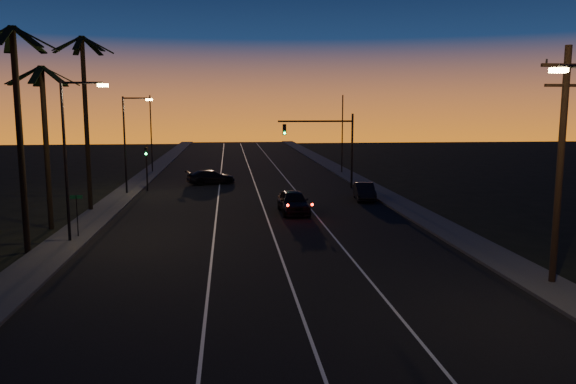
{
  "coord_description": "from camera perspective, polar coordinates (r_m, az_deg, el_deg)",
  "views": [
    {
      "loc": [
        -2.07,
        -11.82,
        7.47
      ],
      "look_at": [
        1.34,
        20.26,
        2.66
      ],
      "focal_mm": 35.0,
      "sensor_mm": 36.0,
      "label": 1
    }
  ],
  "objects": [
    {
      "name": "utility_pole",
      "position": [
        25.84,
        25.95,
        2.84
      ],
      "size": [
        2.2,
        0.28,
        10.0
      ],
      "color": "black",
      "rests_on": "ground"
    },
    {
      "name": "lead_car",
      "position": [
        40.26,
        0.55,
        -1.0
      ],
      "size": [
        2.14,
        5.48,
        1.65
      ],
      "color": "black",
      "rests_on": "road"
    },
    {
      "name": "sidewalk_right",
      "position": [
        44.49,
        11.38,
        -1.25
      ],
      "size": [
        2.4,
        170.0,
        0.16
      ],
      "primitive_type": "cube",
      "color": "#333331",
      "rests_on": "ground"
    },
    {
      "name": "right_car",
      "position": [
        46.53,
        7.77,
        0.05
      ],
      "size": [
        1.96,
        4.39,
        1.4
      ],
      "color": "black",
      "rests_on": "road"
    },
    {
      "name": "sidewalk_left",
      "position": [
        43.43,
        -18.11,
        -1.74
      ],
      "size": [
        2.4,
        170.0,
        0.16
      ],
      "primitive_type": "cube",
      "color": "#333331",
      "rests_on": "ground"
    },
    {
      "name": "lane_stripe_left",
      "position": [
        42.49,
        -7.23,
        -1.69
      ],
      "size": [
        0.12,
        160.0,
        0.01
      ],
      "primitive_type": "cube",
      "color": "silver",
      "rests_on": "road"
    },
    {
      "name": "cross_car",
      "position": [
        56.38,
        -7.84,
        1.51
      ],
      "size": [
        5.18,
        3.33,
        1.4
      ],
      "color": "black",
      "rests_on": "road"
    },
    {
      "name": "palm_far",
      "position": [
        43.03,
        -19.89,
        8.17
      ],
      "size": [
        4.25,
        4.16,
        12.53
      ],
      "color": "black",
      "rests_on": "ground"
    },
    {
      "name": "streetlight_left_far",
      "position": [
        50.61,
        -15.93,
        5.43
      ],
      "size": [
        2.55,
        0.26,
        8.5
      ],
      "color": "black",
      "rests_on": "ground"
    },
    {
      "name": "lane_stripe_mid",
      "position": [
        42.55,
        -2.51,
        -1.62
      ],
      "size": [
        0.12,
        160.0,
        0.01
      ],
      "primitive_type": "cube",
      "color": "silver",
      "rests_on": "road"
    },
    {
      "name": "palm_near",
      "position": [
        31.62,
        -25.71,
        6.93
      ],
      "size": [
        4.25,
        4.16,
        11.53
      ],
      "color": "black",
      "rests_on": "ground"
    },
    {
      "name": "far_pole_left",
      "position": [
        67.48,
        -13.73,
        5.72
      ],
      "size": [
        0.14,
        0.14,
        9.0
      ],
      "primitive_type": "cylinder",
      "color": "black",
      "rests_on": "ground"
    },
    {
      "name": "signal_mast",
      "position": [
        52.69,
        4.03,
        5.53
      ],
      "size": [
        7.1,
        0.41,
        7.0
      ],
      "color": "black",
      "rests_on": "ground"
    },
    {
      "name": "streetlight_left_near",
      "position": [
        33.04,
        -21.25,
        4.18
      ],
      "size": [
        2.55,
        0.26,
        9.0
      ],
      "color": "black",
      "rests_on": "ground"
    },
    {
      "name": "street_sign",
      "position": [
        34.45,
        -20.66,
        -1.79
      ],
      "size": [
        0.7,
        0.06,
        2.6
      ],
      "color": "black",
      "rests_on": "ground"
    },
    {
      "name": "road",
      "position": [
        42.53,
        -3.18,
        -1.64
      ],
      "size": [
        20.0,
        170.0,
        0.01
      ],
      "primitive_type": "cube",
      "color": "black",
      "rests_on": "ground"
    },
    {
      "name": "lane_stripe_right",
      "position": [
        42.91,
        2.16,
        -1.53
      ],
      "size": [
        0.12,
        160.0,
        0.01
      ],
      "primitive_type": "cube",
      "color": "silver",
      "rests_on": "road"
    },
    {
      "name": "far_pole_right",
      "position": [
        65.21,
        5.53,
        5.83
      ],
      "size": [
        0.14,
        0.14,
        9.0
      ],
      "primitive_type": "cylinder",
      "color": "black",
      "rests_on": "ground"
    },
    {
      "name": "palm_mid",
      "position": [
        37.53,
        -23.44,
        5.93
      ],
      "size": [
        4.25,
        4.16,
        10.03
      ],
      "color": "black",
      "rests_on": "ground"
    },
    {
      "name": "signal_post",
      "position": [
        52.53,
        -14.19,
        3.22
      ],
      "size": [
        0.28,
        0.37,
        4.2
      ],
      "color": "black",
      "rests_on": "ground"
    }
  ]
}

